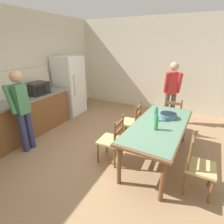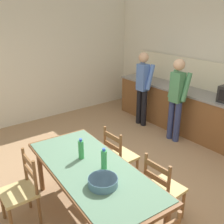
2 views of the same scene
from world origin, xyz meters
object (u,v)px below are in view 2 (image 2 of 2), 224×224
(serving_bowl, at_px, (103,181))
(person_at_sink, at_px, (143,85))
(bottle_off_centre, at_px, (104,160))
(chair_side_far_right, at_px, (163,189))
(bottle_near_centre, at_px, (81,149))
(dining_table, at_px, (92,173))
(chair_side_near_left, at_px, (21,191))
(person_at_counter, at_px, (177,96))
(chair_side_far_left, at_px, (119,156))

(serving_bowl, bearing_deg, person_at_sink, 129.37)
(bottle_off_centre, relative_size, chair_side_far_right, 0.30)
(bottle_near_centre, xyz_separation_m, bottle_off_centre, (0.37, 0.09, 0.00))
(serving_bowl, height_order, chair_side_far_right, chair_side_far_right)
(chair_side_far_right, bearing_deg, bottle_near_centre, 39.85)
(dining_table, bearing_deg, person_at_sink, 125.38)
(serving_bowl, xyz_separation_m, person_at_sink, (-2.17, 2.64, 0.12))
(chair_side_near_left, bearing_deg, person_at_sink, 113.10)
(bottle_near_centre, distance_m, serving_bowl, 0.62)
(dining_table, relative_size, bottle_near_centre, 7.78)
(bottle_near_centre, xyz_separation_m, serving_bowl, (0.61, -0.10, -0.07))
(bottle_near_centre, relative_size, bottle_off_centre, 1.00)
(bottle_off_centre, height_order, person_at_counter, person_at_counter)
(person_at_sink, bearing_deg, chair_side_near_left, -158.15)
(bottle_off_centre, bearing_deg, chair_side_far_right, 56.14)
(chair_side_near_left, distance_m, chair_side_far_right, 1.73)
(bottle_off_centre, bearing_deg, person_at_counter, 111.40)
(person_at_counter, bearing_deg, chair_side_far_left, -166.36)
(bottle_near_centre, bearing_deg, chair_side_near_left, -109.38)
(chair_side_far_left, height_order, person_at_sink, person_at_sink)
(bottle_off_centre, height_order, chair_side_far_right, bottle_off_centre)
(chair_side_far_right, distance_m, person_at_counter, 2.33)
(bottle_off_centre, xyz_separation_m, serving_bowl, (0.24, -0.19, -0.07))
(serving_bowl, height_order, chair_side_near_left, chair_side_near_left)
(dining_table, xyz_separation_m, chair_side_near_left, (-0.51, -0.70, -0.24))
(serving_bowl, xyz_separation_m, chair_side_near_left, (-0.86, -0.61, -0.37))
(chair_side_near_left, bearing_deg, bottle_off_centre, 53.71)
(bottle_near_centre, distance_m, bottle_off_centre, 0.38)
(bottle_off_centre, relative_size, chair_side_near_left, 0.30)
(person_at_counter, bearing_deg, chair_side_near_left, -174.09)
(bottle_off_centre, xyz_separation_m, chair_side_near_left, (-0.62, -0.80, -0.44))
(dining_table, height_order, bottle_near_centre, bottle_near_centre)
(person_at_sink, bearing_deg, chair_side_far_left, -142.03)
(serving_bowl, bearing_deg, dining_table, 166.04)
(chair_side_near_left, distance_m, chair_side_far_left, 1.46)
(chair_side_near_left, height_order, chair_side_far_left, same)
(serving_bowl, distance_m, chair_side_far_right, 0.88)
(chair_side_far_left, distance_m, person_at_counter, 1.89)
(chair_side_far_left, bearing_deg, serving_bowl, 131.11)
(chair_side_far_right, relative_size, chair_side_far_left, 1.00)
(person_at_counter, bearing_deg, bottle_near_centre, -166.88)
(dining_table, height_order, person_at_sink, person_at_sink)
(person_at_sink, distance_m, person_at_counter, 0.97)
(person_at_sink, relative_size, person_at_counter, 1.00)
(serving_bowl, height_order, person_at_counter, person_at_counter)
(chair_side_far_left, distance_m, person_at_sink, 2.33)
(dining_table, xyz_separation_m, bottle_off_centre, (0.11, 0.10, 0.20))
(chair_side_far_right, bearing_deg, bottle_off_centre, 54.22)
(serving_bowl, height_order, chair_side_far_left, chair_side_far_left)
(dining_table, distance_m, serving_bowl, 0.39)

